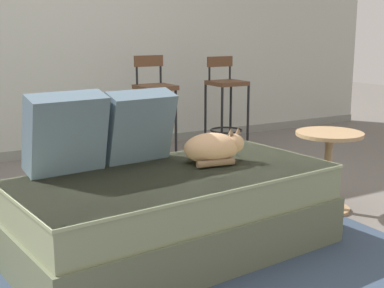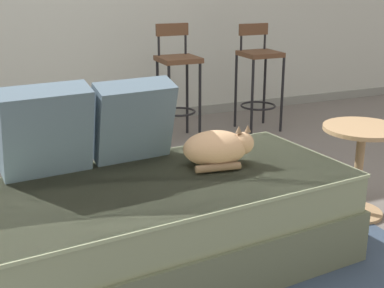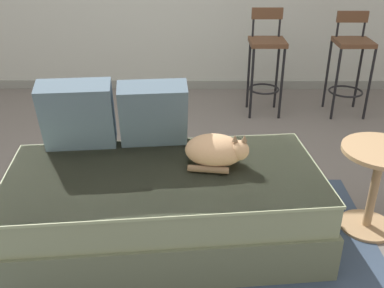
% 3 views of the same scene
% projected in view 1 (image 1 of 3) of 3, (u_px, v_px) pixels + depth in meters
% --- Properties ---
extents(ground_plane, '(16.00, 16.00, 0.00)m').
position_uv_depth(ground_plane, '(146.00, 230.00, 3.25)').
color(ground_plane, '#66605B').
rests_on(ground_plane, ground).
extents(wall_back_panel, '(8.00, 0.10, 2.60)m').
position_uv_depth(wall_back_panel, '(39.00, 17.00, 4.88)').
color(wall_back_panel, '#B7BCB2').
rests_on(wall_back_panel, ground).
extents(wall_baseboard_trim, '(8.00, 0.02, 0.09)m').
position_uv_depth(wall_baseboard_trim, '(48.00, 152.00, 5.10)').
color(wall_baseboard_trim, gray).
rests_on(wall_baseboard_trim, ground).
extents(area_rug, '(2.42, 1.94, 0.01)m').
position_uv_depth(area_rug, '(206.00, 274.00, 2.66)').
color(area_rug, '#334256').
rests_on(area_rug, ground).
extents(couch, '(1.80, 1.01, 0.45)m').
position_uv_depth(couch, '(177.00, 213.00, 2.86)').
color(couch, '#636B50').
rests_on(couch, ground).
extents(throw_pillow_corner, '(0.43, 0.28, 0.43)m').
position_uv_depth(throw_pillow_corner, '(66.00, 133.00, 2.75)').
color(throw_pillow_corner, '#4C6070').
rests_on(throw_pillow_corner, couch).
extents(throw_pillow_middle, '(0.41, 0.28, 0.41)m').
position_uv_depth(throw_pillow_middle, '(138.00, 126.00, 3.00)').
color(throw_pillow_middle, '#4C6070').
rests_on(throw_pillow_middle, couch).
extents(cat, '(0.36, 0.28, 0.20)m').
position_uv_depth(cat, '(213.00, 148.00, 3.01)').
color(cat, tan).
rests_on(cat, couch).
extents(bar_stool_near_window, '(0.32, 0.32, 0.96)m').
position_uv_depth(bar_stool_near_window, '(155.00, 100.00, 4.83)').
color(bar_stool_near_window, black).
rests_on(bar_stool_near_window, ground).
extents(bar_stool_by_doorway, '(0.32, 0.32, 0.93)m').
position_uv_depth(bar_stool_by_doorway, '(226.00, 97.00, 5.21)').
color(bar_stool_by_doorway, black).
rests_on(bar_stool_by_doorway, ground).
extents(side_table, '(0.44, 0.44, 0.54)m').
position_uv_depth(side_table, '(328.00, 160.00, 3.53)').
color(side_table, tan).
rests_on(side_table, ground).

